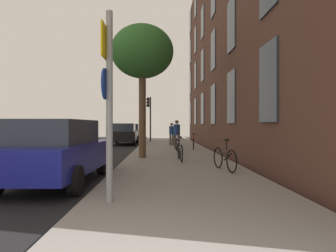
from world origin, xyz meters
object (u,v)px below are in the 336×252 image
object	(u,v)px
bicycle_0	(225,158)
car_0	(57,151)
bicycle_2	(178,145)
car_1	(125,134)
tree_near	(142,53)
car_2	(131,132)
bicycle_3	(193,143)
pedestrian_1	(172,132)
traffic_light	(149,111)
pedestrian_0	(177,132)
bicycle_1	(180,151)
sign_post	(108,93)

from	to	relation	value
bicycle_0	car_0	world-z (taller)	car_0
bicycle_2	car_1	bearing A→B (deg)	115.59
tree_near	car_2	distance (m)	17.29
tree_near	bicycle_3	xyz separation A→B (m)	(2.68, 4.30, -4.10)
car_1	pedestrian_1	bearing A→B (deg)	-37.99
bicycle_3	car_1	distance (m)	7.46
tree_near	bicycle_0	distance (m)	6.10
traffic_light	tree_near	size ratio (longest dim) A/B	0.67
pedestrian_1	bicycle_3	bearing A→B (deg)	-69.47
bicycle_2	bicycle_3	world-z (taller)	bicycle_2
bicycle_0	bicycle_3	size ratio (longest dim) A/B	1.03
pedestrian_0	bicycle_1	bearing A→B (deg)	-91.84
pedestrian_0	pedestrian_1	size ratio (longest dim) A/B	1.08
car_0	bicycle_0	bearing A→B (deg)	16.12
pedestrian_0	bicycle_3	bearing A→B (deg)	3.96
car_2	bicycle_2	bearing A→B (deg)	-74.92
sign_post	traffic_light	bearing A→B (deg)	90.06
tree_near	car_1	bearing A→B (deg)	101.13
traffic_light	pedestrian_0	size ratio (longest dim) A/B	2.25
pedestrian_1	car_2	xyz separation A→B (m)	(-3.71, 9.38, -0.16)
bicycle_0	pedestrian_1	world-z (taller)	pedestrian_1
bicycle_0	bicycle_1	distance (m)	2.70
car_0	bicycle_3	bearing A→B (deg)	63.89
sign_post	tree_near	xyz separation A→B (m)	(0.17, 7.17, 2.51)
sign_post	bicycle_0	bearing A→B (deg)	50.81
car_1	traffic_light	bearing A→B (deg)	50.06
bicycle_1	bicycle_3	xyz separation A→B (m)	(1.14, 5.51, -0.01)
tree_near	pedestrian_1	xyz separation A→B (m)	(1.53, 7.36, -3.58)
pedestrian_0	pedestrian_1	xyz separation A→B (m)	(-0.18, 3.12, -0.07)
bicycle_1	car_2	size ratio (longest dim) A/B	0.37
bicycle_3	sign_post	bearing A→B (deg)	-103.92
bicycle_2	pedestrian_1	distance (m)	4.89
bicycle_0	pedestrian_0	size ratio (longest dim) A/B	0.97
pedestrian_1	traffic_light	bearing A→B (deg)	109.32
bicycle_1	bicycle_2	distance (m)	3.71
sign_post	pedestrian_0	bearing A→B (deg)	80.67
tree_near	pedestrian_0	size ratio (longest dim) A/B	3.37
sign_post	tree_near	size ratio (longest dim) A/B	0.61
traffic_light	bicycle_1	distance (m)	13.76
tree_near	car_2	world-z (taller)	tree_near
pedestrian_1	car_1	xyz separation A→B (m)	(-3.52, 2.75, -0.16)
sign_post	tree_near	bearing A→B (deg)	88.68
car_1	bicycle_3	bearing A→B (deg)	-51.22
bicycle_1	pedestrian_0	world-z (taller)	pedestrian_0
bicycle_2	car_1	world-z (taller)	car_1
tree_near	car_0	size ratio (longest dim) A/B	1.30
bicycle_1	pedestrian_1	distance (m)	8.58
car_1	car_2	size ratio (longest dim) A/B	1.02
traffic_light	bicycle_0	world-z (taller)	traffic_light
car_1	sign_post	bearing A→B (deg)	-83.97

